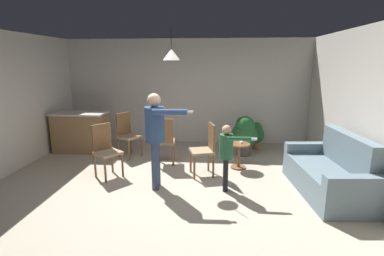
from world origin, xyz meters
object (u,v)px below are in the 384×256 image
Objects in this scene: couch_floral at (330,174)px; potted_plant_by_wall at (245,134)px; dining_chair_near_wall at (106,149)px; dining_chair_by_counter at (206,147)px; potted_plant_corner at (256,134)px; kitchen_counter at (81,132)px; side_table_by_couch at (239,153)px; person_adult at (156,131)px; dining_chair_spare at (164,139)px; person_child at (227,151)px; spare_remote_on_table at (241,142)px; dining_chair_centre_back at (127,133)px.

couch_floral is 2.26m from potted_plant_by_wall.
couch_floral is 1.87× the size of dining_chair_near_wall.
dining_chair_by_counter is 1.51× the size of potted_plant_corner.
couch_floral is at bearing -122.45° from dining_chair_by_counter.
dining_chair_near_wall reaches higher than kitchen_counter.
kitchen_counter is 2.42× the size of side_table_by_couch.
kitchen_counter is 3.00m from person_adult.
dining_chair_near_wall is 1.23m from dining_chair_spare.
couch_floral reaches higher than side_table_by_couch.
person_adult is 1.63× the size of dining_chair_near_wall.
person_adult is at bearing -130.39° from potted_plant_by_wall.
person_child is at bearing -166.28° from dining_chair_by_counter.
side_table_by_couch is 0.32× the size of person_adult.
person_adult is 1.93m from spare_remote_on_table.
dining_chair_spare is 2.46m from potted_plant_corner.
potted_plant_corner is at bearing 139.48° from dining_chair_centre_back.
kitchen_counter is 1.26× the size of dining_chair_by_counter.
person_adult reaches higher than spare_remote_on_table.
person_adult is at bearing -143.23° from spare_remote_on_table.
person_child is at bearing -107.68° from potted_plant_corner.
dining_chair_spare is 1.51× the size of potted_plant_corner.
person_adult reaches higher than side_table_by_couch.
dining_chair_spare is (0.98, 0.74, 0.00)m from dining_chair_near_wall.
couch_floral is 1.87× the size of dining_chair_by_counter.
dining_chair_centre_back is (-3.89, 1.56, 0.21)m from couch_floral.
dining_chair_centre_back and dining_chair_spare have the same top height.
couch_floral reaches higher than potted_plant_corner.
couch_floral is 3.60× the size of side_table_by_couch.
couch_floral and dining_chair_spare have the same top height.
person_child reaches higher than dining_chair_by_counter.
potted_plant_by_wall is (-0.33, -0.56, 0.14)m from potted_plant_corner.
spare_remote_on_table is at bearing 111.92° from dining_chair_centre_back.
spare_remote_on_table is (0.70, 0.47, -0.01)m from dining_chair_by_counter.
dining_chair_near_wall is 2.65m from spare_remote_on_table.
side_table_by_couch is 1.52m from potted_plant_corner.
dining_chair_near_wall reaches higher than potted_plant_corner.
dining_chair_spare is at bearing -132.40° from person_child.
dining_chair_centre_back reaches higher than side_table_by_couch.
person_adult reaches higher than potted_plant_corner.
potted_plant_corner is 0.67m from potted_plant_by_wall.
dining_chair_by_counter and dining_chair_centre_back have the same top height.
dining_chair_by_counter is at bearing 126.83° from person_adult.
person_child reaches higher than side_table_by_couch.
couch_floral is 1.15× the size of person_adult.
spare_remote_on_table is at bearing 143.76° from dining_chair_near_wall.
dining_chair_spare reaches higher than potted_plant_corner.
couch_floral is at bearing 91.85° from person_child.
dining_chair_near_wall is (-2.23, 0.42, -0.16)m from person_child.
person_child is 1.13× the size of dining_chair_near_wall.
person_adult is 2.46× the size of potted_plant_corner.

